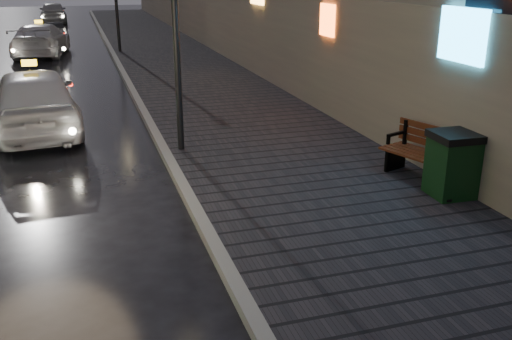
{
  "coord_description": "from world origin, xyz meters",
  "views": [
    {
      "loc": [
        -0.13,
        -5.79,
        3.88
      ],
      "look_at": [
        2.41,
        2.32,
        0.85
      ],
      "focal_mm": 40.0,
      "sensor_mm": 36.0,
      "label": 1
    }
  ],
  "objects": [
    {
      "name": "ground",
      "position": [
        0.0,
        0.0,
        0.0
      ],
      "size": [
        120.0,
        120.0,
        0.0
      ],
      "primitive_type": "plane",
      "color": "black",
      "rests_on": "ground"
    },
    {
      "name": "sidewalk",
      "position": [
        3.9,
        21.0,
        0.07
      ],
      "size": [
        4.6,
        58.0,
        0.15
      ],
      "primitive_type": "cube",
      "color": "black",
      "rests_on": "ground"
    },
    {
      "name": "curb",
      "position": [
        1.5,
        21.0,
        0.07
      ],
      "size": [
        0.2,
        58.0,
        0.15
      ],
      "primitive_type": "cube",
      "color": "slate",
      "rests_on": "ground"
    },
    {
      "name": "bench",
      "position": [
        5.92,
        2.7,
        0.64
      ],
      "size": [
        1.25,
        2.03,
        0.98
      ],
      "rotation": [
        0.0,
        0.0,
        0.33
      ],
      "color": "black",
      "rests_on": "sidewalk"
    },
    {
      "name": "trash_bin",
      "position": [
        5.8,
        1.96,
        0.72
      ],
      "size": [
        0.77,
        0.77,
        1.12
      ],
      "rotation": [
        0.0,
        0.0,
        -0.04
      ],
      "color": "black",
      "rests_on": "sidewalk"
    },
    {
      "name": "taxi_near",
      "position": [
        -1.23,
        8.88,
        0.83
      ],
      "size": [
        2.43,
        5.02,
        1.65
      ],
      "primitive_type": "imported",
      "rotation": [
        0.0,
        0.0,
        3.24
      ],
      "color": "silver",
      "rests_on": "ground"
    },
    {
      "name": "taxi_mid",
      "position": [
        -1.62,
        22.59,
        0.74
      ],
      "size": [
        2.7,
        5.3,
        1.47
      ],
      "primitive_type": "imported",
      "rotation": [
        0.0,
        0.0,
        3.01
      ],
      "color": "silver",
      "rests_on": "ground"
    },
    {
      "name": "car_far",
      "position": [
        -1.44,
        39.86,
        0.76
      ],
      "size": [
        1.96,
        4.54,
        1.52
      ],
      "primitive_type": "imported",
      "rotation": [
        0.0,
        0.0,
        3.18
      ],
      "color": "gray",
      "rests_on": "ground"
    }
  ]
}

